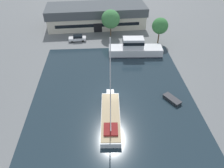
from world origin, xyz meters
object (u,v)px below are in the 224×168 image
object	(u,v)px
warehouse_building	(97,16)
motor_cruiser	(135,49)
parked_car	(78,38)
small_dinghy	(172,99)
sailboat_moored	(111,116)
quay_tree_near_building	(111,19)
quay_tree_by_water	(160,26)

from	to	relation	value
warehouse_building	motor_cruiser	bearing A→B (deg)	-67.43
parked_car	motor_cruiser	bearing A→B (deg)	-124.11
warehouse_building	small_dinghy	xyz separation A→B (m)	(13.53, -35.95, -2.79)
parked_car	motor_cruiser	distance (m)	16.56
parked_car	small_dinghy	distance (m)	31.70
sailboat_moored	motor_cruiser	distance (m)	22.31
warehouse_building	quay_tree_near_building	world-z (taller)	quay_tree_near_building
quay_tree_near_building	small_dinghy	distance (m)	30.26
quay_tree_near_building	small_dinghy	bearing A→B (deg)	-71.18
quay_tree_near_building	parked_car	bearing A→B (deg)	-163.02
quay_tree_near_building	parked_car	distance (m)	10.36
parked_car	sailboat_moored	xyz separation A→B (m)	(7.34, -29.44, -0.21)
quay_tree_by_water	small_dinghy	distance (m)	23.70
warehouse_building	sailboat_moored	size ratio (longest dim) A/B	2.08
warehouse_building	quay_tree_near_building	size ratio (longest dim) A/B	4.08
warehouse_building	sailboat_moored	distance (m)	39.98
quay_tree_near_building	warehouse_building	bearing A→B (deg)	116.93
quay_tree_by_water	sailboat_moored	distance (m)	30.78
quay_tree_near_building	parked_car	world-z (taller)	quay_tree_near_building
quay_tree_near_building	small_dinghy	xyz separation A→B (m)	(9.65, -28.32, -4.49)
motor_cruiser	quay_tree_near_building	bearing A→B (deg)	27.58
quay_tree_near_building	sailboat_moored	distance (m)	32.55
quay_tree_near_building	sailboat_moored	world-z (taller)	sailboat_moored
small_dinghy	quay_tree_by_water	bearing A→B (deg)	-127.77
motor_cruiser	parked_car	bearing A→B (deg)	62.44
small_dinghy	sailboat_moored	bearing A→B (deg)	-12.31
quay_tree_by_water	motor_cruiser	world-z (taller)	quay_tree_by_water
sailboat_moored	motor_cruiser	world-z (taller)	sailboat_moored
sailboat_moored	quay_tree_near_building	bearing A→B (deg)	89.38
parked_car	sailboat_moored	size ratio (longest dim) A/B	0.33
quay_tree_by_water	parked_car	bearing A→B (deg)	173.62
warehouse_building	quay_tree_by_water	size ratio (longest dim) A/B	4.40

